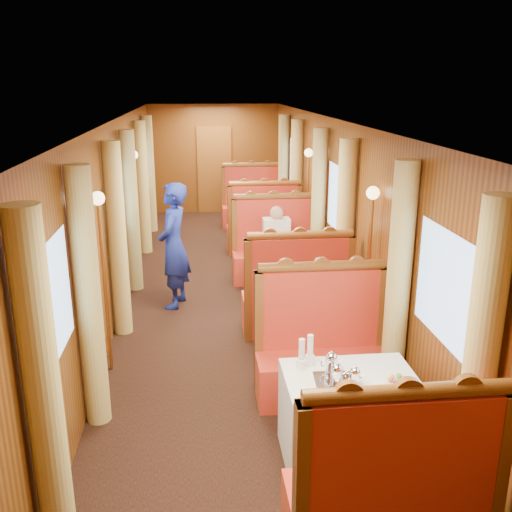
{
  "coord_description": "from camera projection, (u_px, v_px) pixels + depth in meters",
  "views": [
    {
      "loc": [
        -0.41,
        -7.44,
        2.99
      ],
      "look_at": [
        0.24,
        -1.16,
        1.05
      ],
      "focal_mm": 40.0,
      "sensor_mm": 36.0,
      "label": 1
    }
  ],
  "objects": [
    {
      "name": "floor",
      "position": [
        231.0,
        304.0,
        7.99
      ],
      "size": [
        3.0,
        12.0,
        0.01
      ],
      "primitive_type": null,
      "color": "black",
      "rests_on": "ground"
    },
    {
      "name": "ceiling",
      "position": [
        228.0,
        121.0,
        7.26
      ],
      "size": [
        3.0,
        12.0,
        0.01
      ],
      "primitive_type": null,
      "rotation": [
        3.14,
        0.0,
        0.0
      ],
      "color": "silver",
      "rests_on": "wall_left"
    },
    {
      "name": "wall_far",
      "position": [
        214.0,
        159.0,
        13.33
      ],
      "size": [
        3.0,
        0.01,
        2.5
      ],
      "primitive_type": null,
      "rotation": [
        1.57,
        0.0,
        0.0
      ],
      "color": "brown",
      "rests_on": "floor"
    },
    {
      "name": "wall_left",
      "position": [
        115.0,
        220.0,
        7.48
      ],
      "size": [
        0.01,
        12.0,
        2.5
      ],
      "primitive_type": null,
      "rotation": [
        1.57,
        0.0,
        1.57
      ],
      "color": "brown",
      "rests_on": "floor"
    },
    {
      "name": "wall_right",
      "position": [
        339.0,
        214.0,
        7.77
      ],
      "size": [
        0.01,
        12.0,
        2.5
      ],
      "primitive_type": null,
      "rotation": [
        1.57,
        0.0,
        -1.57
      ],
      "color": "brown",
      "rests_on": "floor"
    },
    {
      "name": "doorway_far",
      "position": [
        215.0,
        170.0,
        13.38
      ],
      "size": [
        0.8,
        0.04,
        2.0
      ],
      "primitive_type": "cube",
      "color": "brown",
      "rests_on": "floor"
    },
    {
      "name": "table_near",
      "position": [
        348.0,
        417.0,
        4.63
      ],
      "size": [
        1.05,
        0.72,
        0.75
      ],
      "primitive_type": "cube",
      "color": "white",
      "rests_on": "floor"
    },
    {
      "name": "banquette_near_fwd",
      "position": [
        389.0,
        500.0,
        3.65
      ],
      "size": [
        1.3,
        0.55,
        1.34
      ],
      "color": "#B0131B",
      "rests_on": "floor"
    },
    {
      "name": "banquette_near_aft",
      "position": [
        322.0,
        355.0,
        5.58
      ],
      "size": [
        1.3,
        0.55,
        1.34
      ],
      "color": "#B0131B",
      "rests_on": "floor"
    },
    {
      "name": "table_mid",
      "position": [
        284.0,
        277.0,
        7.96
      ],
      "size": [
        1.05,
        0.72,
        0.75
      ],
      "primitive_type": "cube",
      "color": "white",
      "rests_on": "floor"
    },
    {
      "name": "banquette_mid_fwd",
      "position": [
        296.0,
        300.0,
        6.98
      ],
      "size": [
        1.3,
        0.55,
        1.34
      ],
      "color": "#B0131B",
      "rests_on": "floor"
    },
    {
      "name": "banquette_mid_aft",
      "position": [
        274.0,
        253.0,
        8.91
      ],
      "size": [
        1.3,
        0.55,
        1.34
      ],
      "color": "#B0131B",
      "rests_on": "floor"
    },
    {
      "name": "table_far",
      "position": [
        257.0,
        219.0,
        11.28
      ],
      "size": [
        1.05,
        0.72,
        0.75
      ],
      "primitive_type": "cube",
      "color": "white",
      "rests_on": "floor"
    },
    {
      "name": "banquette_far_fwd",
      "position": [
        263.0,
        230.0,
        10.31
      ],
      "size": [
        1.3,
        0.55,
        1.34
      ],
      "color": "#B0131B",
      "rests_on": "floor"
    },
    {
      "name": "banquette_far_aft",
      "position": [
        252.0,
        206.0,
        12.23
      ],
      "size": [
        1.3,
        0.55,
        1.34
      ],
      "color": "#B0131B",
      "rests_on": "floor"
    },
    {
      "name": "tea_tray",
      "position": [
        336.0,
        380.0,
        4.45
      ],
      "size": [
        0.36,
        0.28,
        0.01
      ],
      "primitive_type": "cube",
      "rotation": [
        0.0,
        0.0,
        -0.07
      ],
      "color": "silver",
      "rests_on": "table_near"
    },
    {
      "name": "teapot_left",
      "position": [
        337.0,
        376.0,
        4.39
      ],
      "size": [
        0.17,
        0.14,
        0.13
      ],
      "primitive_type": null,
      "rotation": [
        0.0,
        0.0,
        0.13
      ],
      "color": "silver",
      "rests_on": "tea_tray"
    },
    {
      "name": "teapot_right",
      "position": [
        355.0,
        378.0,
        4.37
      ],
      "size": [
        0.16,
        0.13,
        0.11
      ],
      "primitive_type": null,
      "rotation": [
        0.0,
        0.0,
        -0.22
      ],
      "color": "silver",
      "rests_on": "tea_tray"
    },
    {
      "name": "teapot_back",
      "position": [
        331.0,
        365.0,
        4.56
      ],
      "size": [
        0.17,
        0.13,
        0.13
      ],
      "primitive_type": null,
      "rotation": [
        0.0,
        0.0,
        0.03
      ],
      "color": "silver",
      "rests_on": "tea_tray"
    },
    {
      "name": "fruit_plate",
      "position": [
        397.0,
        381.0,
        4.41
      ],
      "size": [
        0.23,
        0.23,
        0.05
      ],
      "rotation": [
        0.0,
        0.0,
        0.28
      ],
      "color": "white",
      "rests_on": "table_near"
    },
    {
      "name": "cup_inboard",
      "position": [
        301.0,
        357.0,
        4.6
      ],
      "size": [
        0.08,
        0.08,
        0.26
      ],
      "rotation": [
        0.0,
        0.0,
        -0.01
      ],
      "color": "white",
      "rests_on": "table_near"
    },
    {
      "name": "cup_outboard",
      "position": [
        310.0,
        353.0,
        4.67
      ],
      "size": [
        0.08,
        0.08,
        0.26
      ],
      "rotation": [
        0.0,
        0.0,
        0.27
      ],
      "color": "white",
      "rests_on": "table_near"
    },
    {
      "name": "rose_vase_mid",
      "position": [
        284.0,
        239.0,
        7.77
      ],
      "size": [
        0.06,
        0.06,
        0.36
      ],
      "rotation": [
        0.0,
        0.0,
        0.41
      ],
      "color": "silver",
      "rests_on": "table_mid"
    },
    {
      "name": "rose_vase_far",
      "position": [
        258.0,
        192.0,
        11.11
      ],
      "size": [
        0.06,
        0.06,
        0.36
      ],
      "rotation": [
        0.0,
        0.0,
        0.32
      ],
      "color": "silver",
      "rests_on": "table_far"
    },
    {
      "name": "window_left_near",
      "position": [
        51.0,
        305.0,
        4.09
      ],
      "size": [
        0.01,
        1.2,
        0.9
      ],
      "primitive_type": null,
      "rotation": [
        1.57,
        0.0,
        1.57
      ],
      "color": "#86ADDE",
      "rests_on": "wall_left"
    },
    {
      "name": "curtain_left_near_a",
      "position": [
        43.0,
        395.0,
        3.44
      ],
      "size": [
        0.22,
        0.22,
        2.35
      ],
      "primitive_type": "cylinder",
      "color": "#E5D375",
      "rests_on": "floor"
    },
    {
      "name": "curtain_left_near_b",
      "position": [
        89.0,
        300.0,
        4.93
      ],
      "size": [
        0.22,
        0.22,
        2.35
      ],
      "primitive_type": "cylinder",
      "color": "#E5D375",
      "rests_on": "floor"
    },
    {
      "name": "window_right_near",
      "position": [
        448.0,
        290.0,
        4.39
      ],
      "size": [
        0.01,
        1.2,
        0.9
      ],
      "primitive_type": null,
      "rotation": [
        1.57,
        0.0,
        -1.57
      ],
      "color": "#86ADDE",
      "rests_on": "wall_right"
    },
    {
      "name": "curtain_right_near_a",
      "position": [
        479.0,
        372.0,
        3.71
      ],
      "size": [
        0.22,
        0.22,
        2.35
      ],
      "primitive_type": "cylinder",
      "color": "#E5D375",
      "rests_on": "floor"
    },
    {
      "name": "curtain_right_near_b",
      "position": [
        398.0,
        289.0,
        5.2
      ],
      "size": [
        0.22,
        0.22,
        2.35
      ],
      "primitive_type": "cylinder",
      "color": "#E5D375",
      "rests_on": "floor"
    },
    {
      "name": "window_left_mid",
      "position": [
        115.0,
        205.0,
        7.42
      ],
      "size": [
        0.01,
        1.2,
        0.9
      ],
      "primitive_type": null,
      "rotation": [
        1.57,
        0.0,
        1.57
      ],
      "color": "#86ADDE",
      "rests_on": "wall_left"
    },
    {
      "name": "curtain_left_mid_a",
      "position": [
        117.0,
        241.0,
        6.77
      ],
      "size": [
        0.22,
        0.22,
        2.35
      ],
      "primitive_type": "cylinder",
      "color": "#E5D375",
      "rests_on": "floor"
    },
    {
      "name": "curtain_left_mid_b",
      "position": [
        131.0,
        212.0,
        8.25
      ],
      "size": [
        0.22,
        0.22,
        2.35
      ],
      "primitive_type": "cylinder",
      "color": "#E5D375",
      "rests_on": "floor"
    },
    {
      "name": "window_right_mid",
      "position": [
        339.0,
        200.0,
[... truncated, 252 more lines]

